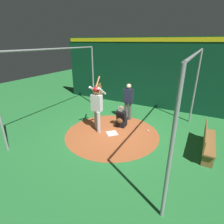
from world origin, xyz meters
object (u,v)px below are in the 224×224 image
object	(u,v)px
home_plate	(112,133)
baseball_0	(148,131)
bat_rack	(100,92)
batter	(97,104)
bench	(208,140)
catcher	(121,119)
umpire	(128,100)

from	to	relation	value
home_plate	baseball_0	distance (m)	1.51
home_plate	bat_rack	distance (m)	4.65
batter	bench	size ratio (longest dim) A/B	1.16
batter	catcher	distance (m)	1.32
baseball_0	batter	bearing A→B (deg)	-66.04
baseball_0	bench	bearing A→B (deg)	77.13
catcher	bench	xyz separation A→B (m)	(0.41, 3.37, 0.07)
catcher	baseball_0	bearing A→B (deg)	94.26
home_plate	batter	xyz separation A→B (m)	(0.01, -0.69, 1.15)
home_plate	umpire	bearing A→B (deg)	-179.86
umpire	home_plate	bearing A→B (deg)	0.14
bat_rack	bench	world-z (taller)	bat_rack
home_plate	bench	size ratio (longest dim) A/B	0.22
bench	home_plate	bearing A→B (deg)	-84.06
bench	bat_rack	bearing A→B (deg)	-117.94
batter	umpire	distance (m)	1.77
bench	umpire	bearing A→B (deg)	-110.27
home_plate	bench	xyz separation A→B (m)	(-0.36, 3.42, 0.44)
home_plate	bench	distance (m)	3.46
batter	baseball_0	world-z (taller)	batter
home_plate	bench	world-z (taller)	bench
catcher	umpire	distance (m)	1.05
bat_rack	baseball_0	xyz separation A→B (m)	(2.81, 4.07, -0.45)
home_plate	catcher	size ratio (longest dim) A/B	0.43
batter	catcher	bearing A→B (deg)	136.41
batter	umpire	world-z (taller)	batter
home_plate	catcher	distance (m)	0.85
umpire	baseball_0	size ratio (longest dim) A/B	23.49
batter	catcher	world-z (taller)	batter
home_plate	batter	world-z (taller)	batter
batter	bat_rack	size ratio (longest dim) A/B	2.10
umpire	bat_rack	size ratio (longest dim) A/B	1.65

